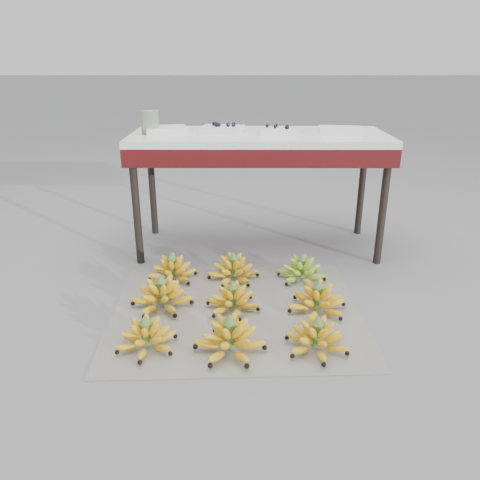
{
  "coord_description": "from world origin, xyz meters",
  "views": [
    {
      "loc": [
        -0.09,
        -2.01,
        1.22
      ],
      "look_at": [
        -0.1,
        0.31,
        0.3
      ],
      "focal_mm": 35.0,
      "sensor_mm": 36.0,
      "label": 1
    }
  ],
  "objects_px": {
    "bunch_back_left": "(172,270)",
    "bunch_back_center": "(233,270)",
    "bunch_mid_left": "(162,296)",
    "bunch_back_right": "(302,271)",
    "newspaper_mat": "(236,311)",
    "bunch_front_left": "(146,337)",
    "bunch_mid_right": "(317,300)",
    "vendor_table": "(259,147)",
    "bunch_front_center": "(230,339)",
    "tray_right": "(277,131)",
    "tray_far_left": "(166,130)",
    "tray_left": "(222,129)",
    "bunch_front_right": "(317,338)",
    "glass_jar": "(150,122)",
    "bunch_mid_center": "(233,300)",
    "tray_far_right": "(340,131)"
  },
  "relations": [
    {
      "from": "bunch_back_left",
      "to": "tray_right",
      "type": "distance_m",
      "value": 1.06
    },
    {
      "from": "bunch_mid_left",
      "to": "bunch_back_right",
      "type": "relative_size",
      "value": 1.19
    },
    {
      "from": "bunch_front_right",
      "to": "glass_jar",
      "type": "distance_m",
      "value": 1.67
    },
    {
      "from": "bunch_mid_right",
      "to": "vendor_table",
      "type": "height_order",
      "value": "vendor_table"
    },
    {
      "from": "bunch_back_left",
      "to": "glass_jar",
      "type": "distance_m",
      "value": 0.93
    },
    {
      "from": "newspaper_mat",
      "to": "bunch_front_center",
      "type": "bearing_deg",
      "value": -93.86
    },
    {
      "from": "newspaper_mat",
      "to": "bunch_front_right",
      "type": "distance_m",
      "value": 0.49
    },
    {
      "from": "tray_far_left",
      "to": "tray_far_right",
      "type": "height_order",
      "value": "tray_far_right"
    },
    {
      "from": "tray_right",
      "to": "bunch_back_left",
      "type": "bearing_deg",
      "value": -142.11
    },
    {
      "from": "bunch_mid_left",
      "to": "bunch_back_center",
      "type": "relative_size",
      "value": 1.24
    },
    {
      "from": "vendor_table",
      "to": "tray_right",
      "type": "height_order",
      "value": "tray_right"
    },
    {
      "from": "bunch_front_right",
      "to": "bunch_mid_left",
      "type": "height_order",
      "value": "bunch_mid_left"
    },
    {
      "from": "bunch_mid_left",
      "to": "bunch_front_center",
      "type": "bearing_deg",
      "value": -24.93
    },
    {
      "from": "bunch_mid_center",
      "to": "tray_far_right",
      "type": "bearing_deg",
      "value": 67.75
    },
    {
      "from": "bunch_mid_center",
      "to": "bunch_back_center",
      "type": "xyz_separation_m",
      "value": [
        -0.0,
        0.35,
        0.0
      ]
    },
    {
      "from": "tray_far_left",
      "to": "bunch_back_center",
      "type": "bearing_deg",
      "value": -50.78
    },
    {
      "from": "bunch_mid_center",
      "to": "glass_jar",
      "type": "distance_m",
      "value": 1.25
    },
    {
      "from": "bunch_mid_left",
      "to": "glass_jar",
      "type": "height_order",
      "value": "glass_jar"
    },
    {
      "from": "tray_far_left",
      "to": "tray_left",
      "type": "distance_m",
      "value": 0.35
    },
    {
      "from": "bunch_mid_center",
      "to": "bunch_back_left",
      "type": "bearing_deg",
      "value": 151.48
    },
    {
      "from": "bunch_back_left",
      "to": "bunch_back_center",
      "type": "bearing_deg",
      "value": -8.09
    },
    {
      "from": "bunch_front_center",
      "to": "bunch_back_center",
      "type": "bearing_deg",
      "value": 98.04
    },
    {
      "from": "bunch_mid_right",
      "to": "tray_right",
      "type": "height_order",
      "value": "tray_right"
    },
    {
      "from": "newspaper_mat",
      "to": "tray_left",
      "type": "relative_size",
      "value": 4.45
    },
    {
      "from": "bunch_mid_center",
      "to": "bunch_back_left",
      "type": "height_order",
      "value": "bunch_back_left"
    },
    {
      "from": "bunch_mid_center",
      "to": "tray_right",
      "type": "bearing_deg",
      "value": 88.29
    },
    {
      "from": "bunch_mid_right",
      "to": "tray_far_left",
      "type": "bearing_deg",
      "value": 149.22
    },
    {
      "from": "glass_jar",
      "to": "vendor_table",
      "type": "bearing_deg",
      "value": 2.01
    },
    {
      "from": "bunch_front_right",
      "to": "bunch_back_left",
      "type": "xyz_separation_m",
      "value": [
        -0.73,
        0.69,
        -0.0
      ]
    },
    {
      "from": "bunch_back_center",
      "to": "newspaper_mat",
      "type": "bearing_deg",
      "value": -78.77
    },
    {
      "from": "bunch_mid_left",
      "to": "vendor_table",
      "type": "distance_m",
      "value": 1.15
    },
    {
      "from": "bunch_front_left",
      "to": "tray_far_left",
      "type": "relative_size",
      "value": 1.15
    },
    {
      "from": "bunch_mid_right",
      "to": "bunch_back_center",
      "type": "height_order",
      "value": "bunch_mid_right"
    },
    {
      "from": "bunch_front_center",
      "to": "glass_jar",
      "type": "distance_m",
      "value": 1.51
    },
    {
      "from": "bunch_front_right",
      "to": "tray_far_right",
      "type": "distance_m",
      "value": 1.4
    },
    {
      "from": "bunch_mid_right",
      "to": "bunch_back_left",
      "type": "xyz_separation_m",
      "value": [
        -0.78,
        0.36,
        -0.0
      ]
    },
    {
      "from": "bunch_mid_left",
      "to": "bunch_back_right",
      "type": "bearing_deg",
      "value": 45.25
    },
    {
      "from": "tray_left",
      "to": "tray_right",
      "type": "xyz_separation_m",
      "value": [
        0.34,
        -0.05,
        -0.0
      ]
    },
    {
      "from": "newspaper_mat",
      "to": "tray_left",
      "type": "xyz_separation_m",
      "value": [
        -0.09,
        0.89,
        0.78
      ]
    },
    {
      "from": "bunch_back_left",
      "to": "tray_right",
      "type": "relative_size",
      "value": 1.39
    },
    {
      "from": "bunch_front_left",
      "to": "bunch_mid_left",
      "type": "height_order",
      "value": "bunch_mid_left"
    },
    {
      "from": "bunch_mid_right",
      "to": "bunch_back_left",
      "type": "height_order",
      "value": "bunch_mid_right"
    },
    {
      "from": "newspaper_mat",
      "to": "bunch_front_left",
      "type": "relative_size",
      "value": 3.84
    },
    {
      "from": "newspaper_mat",
      "to": "tray_far_left",
      "type": "xyz_separation_m",
      "value": [
        -0.44,
        0.88,
        0.78
      ]
    },
    {
      "from": "bunch_mid_center",
      "to": "newspaper_mat",
      "type": "bearing_deg",
      "value": -23.77
    },
    {
      "from": "bunch_front_right",
      "to": "tray_far_right",
      "type": "xyz_separation_m",
      "value": [
        0.28,
        1.17,
        0.72
      ]
    },
    {
      "from": "bunch_front_center",
      "to": "bunch_front_right",
      "type": "height_order",
      "value": "bunch_front_center"
    },
    {
      "from": "bunch_front_left",
      "to": "bunch_front_right",
      "type": "height_order",
      "value": "bunch_front_right"
    },
    {
      "from": "tray_far_left",
      "to": "tray_far_right",
      "type": "relative_size",
      "value": 1.02
    },
    {
      "from": "newspaper_mat",
      "to": "tray_left",
      "type": "height_order",
      "value": "tray_left"
    }
  ]
}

